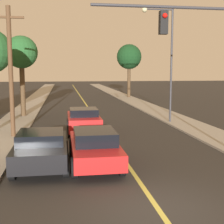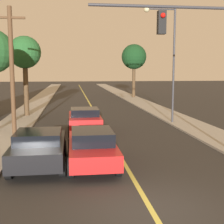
{
  "view_description": "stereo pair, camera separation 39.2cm",
  "coord_description": "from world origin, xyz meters",
  "px_view_note": "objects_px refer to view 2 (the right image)",
  "views": [
    {
      "loc": [
        -2.48,
        -7.62,
        3.73
      ],
      "look_at": [
        0.0,
        8.14,
        1.6
      ],
      "focal_mm": 50.0,
      "sensor_mm": 36.0,
      "label": 1
    },
    {
      "loc": [
        -2.09,
        -7.68,
        3.73
      ],
      "look_at": [
        0.0,
        8.14,
        1.6
      ],
      "focal_mm": 50.0,
      "sensor_mm": 36.0,
      "label": 2
    }
  ],
  "objects_px": {
    "tree_left_far": "(25,54)",
    "car_near_lane_front": "(92,146)",
    "traffic_signal_mast": "(208,51)",
    "streetlamp_right": "(167,50)",
    "utility_pole_left": "(12,70)",
    "car_outer_lane_front": "(39,148)",
    "tree_right_near": "(134,57)",
    "car_near_lane_second": "(85,120)"
  },
  "relations": [
    {
      "from": "tree_left_far",
      "to": "car_near_lane_front",
      "type": "bearing_deg",
      "value": -72.33
    },
    {
      "from": "traffic_signal_mast",
      "to": "streetlamp_right",
      "type": "height_order",
      "value": "streetlamp_right"
    },
    {
      "from": "traffic_signal_mast",
      "to": "utility_pole_left",
      "type": "relative_size",
      "value": 0.93
    },
    {
      "from": "car_outer_lane_front",
      "to": "tree_right_near",
      "type": "xyz_separation_m",
      "value": [
        9.75,
        29.64,
        4.72
      ]
    },
    {
      "from": "streetlamp_right",
      "to": "utility_pole_left",
      "type": "xyz_separation_m",
      "value": [
        -9.76,
        -3.39,
        -1.35
      ]
    },
    {
      "from": "streetlamp_right",
      "to": "utility_pole_left",
      "type": "height_order",
      "value": "streetlamp_right"
    },
    {
      "from": "car_near_lane_second",
      "to": "tree_right_near",
      "type": "xyz_separation_m",
      "value": [
        7.7,
        23.2,
        4.7
      ]
    },
    {
      "from": "car_near_lane_second",
      "to": "tree_right_near",
      "type": "distance_m",
      "value": 24.89
    },
    {
      "from": "traffic_signal_mast",
      "to": "car_near_lane_second",
      "type": "bearing_deg",
      "value": 127.74
    },
    {
      "from": "utility_pole_left",
      "to": "tree_left_far",
      "type": "height_order",
      "value": "utility_pole_left"
    },
    {
      "from": "streetlamp_right",
      "to": "tree_right_near",
      "type": "relative_size",
      "value": 1.11
    },
    {
      "from": "car_outer_lane_front",
      "to": "streetlamp_right",
      "type": "xyz_separation_m",
      "value": [
        7.85,
        9.0,
        4.35
      ]
    },
    {
      "from": "car_outer_lane_front",
      "to": "tree_left_far",
      "type": "bearing_deg",
      "value": 99.6
    },
    {
      "from": "car_near_lane_front",
      "to": "tree_left_far",
      "type": "distance_m",
      "value": 14.98
    },
    {
      "from": "car_near_lane_front",
      "to": "utility_pole_left",
      "type": "bearing_deg",
      "value": 125.04
    },
    {
      "from": "tree_left_far",
      "to": "streetlamp_right",
      "type": "bearing_deg",
      "value": -24.6
    },
    {
      "from": "car_near_lane_front",
      "to": "car_near_lane_second",
      "type": "height_order",
      "value": "car_near_lane_second"
    },
    {
      "from": "utility_pole_left",
      "to": "streetlamp_right",
      "type": "bearing_deg",
      "value": 19.17
    },
    {
      "from": "car_near_lane_front",
      "to": "streetlamp_right",
      "type": "relative_size",
      "value": 0.59
    },
    {
      "from": "car_near_lane_second",
      "to": "utility_pole_left",
      "type": "height_order",
      "value": "utility_pole_left"
    },
    {
      "from": "car_near_lane_second",
      "to": "traffic_signal_mast",
      "type": "height_order",
      "value": "traffic_signal_mast"
    },
    {
      "from": "streetlamp_right",
      "to": "tree_right_near",
      "type": "height_order",
      "value": "streetlamp_right"
    },
    {
      "from": "tree_left_far",
      "to": "traffic_signal_mast",
      "type": "bearing_deg",
      "value": -55.7
    },
    {
      "from": "tree_right_near",
      "to": "streetlamp_right",
      "type": "bearing_deg",
      "value": -95.24
    },
    {
      "from": "car_outer_lane_front",
      "to": "tree_right_near",
      "type": "bearing_deg",
      "value": 71.79
    },
    {
      "from": "traffic_signal_mast",
      "to": "tree_right_near",
      "type": "height_order",
      "value": "tree_right_near"
    },
    {
      "from": "tree_left_far",
      "to": "tree_right_near",
      "type": "relative_size",
      "value": 0.89
    },
    {
      "from": "tree_right_near",
      "to": "traffic_signal_mast",
      "type": "bearing_deg",
      "value": -95.69
    },
    {
      "from": "car_near_lane_second",
      "to": "utility_pole_left",
      "type": "relative_size",
      "value": 0.59
    },
    {
      "from": "traffic_signal_mast",
      "to": "utility_pole_left",
      "type": "xyz_separation_m",
      "value": [
        -8.73,
        5.34,
        -0.75
      ]
    },
    {
      "from": "car_near_lane_front",
      "to": "car_outer_lane_front",
      "type": "bearing_deg",
      "value": 179.39
    },
    {
      "from": "utility_pole_left",
      "to": "tree_right_near",
      "type": "height_order",
      "value": "tree_right_near"
    },
    {
      "from": "car_near_lane_second",
      "to": "tree_left_far",
      "type": "bearing_deg",
      "value": 121.12
    },
    {
      "from": "traffic_signal_mast",
      "to": "car_outer_lane_front",
      "type": "bearing_deg",
      "value": -177.76
    },
    {
      "from": "car_near_lane_second",
      "to": "car_outer_lane_front",
      "type": "relative_size",
      "value": 0.99
    },
    {
      "from": "car_outer_lane_front",
      "to": "tree_left_far",
      "type": "xyz_separation_m",
      "value": [
        -2.31,
        13.66,
        4.28
      ]
    },
    {
      "from": "traffic_signal_mast",
      "to": "utility_pole_left",
      "type": "height_order",
      "value": "utility_pole_left"
    },
    {
      "from": "car_near_lane_front",
      "to": "traffic_signal_mast",
      "type": "bearing_deg",
      "value": 3.46
    },
    {
      "from": "traffic_signal_mast",
      "to": "tree_right_near",
      "type": "xyz_separation_m",
      "value": [
        2.93,
        29.37,
        0.96
      ]
    },
    {
      "from": "tree_left_far",
      "to": "car_near_lane_second",
      "type": "bearing_deg",
      "value": -58.88
    },
    {
      "from": "streetlamp_right",
      "to": "utility_pole_left",
      "type": "bearing_deg",
      "value": -160.83
    },
    {
      "from": "traffic_signal_mast",
      "to": "tree_left_far",
      "type": "xyz_separation_m",
      "value": [
        -9.13,
        13.39,
        0.52
      ]
    }
  ]
}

